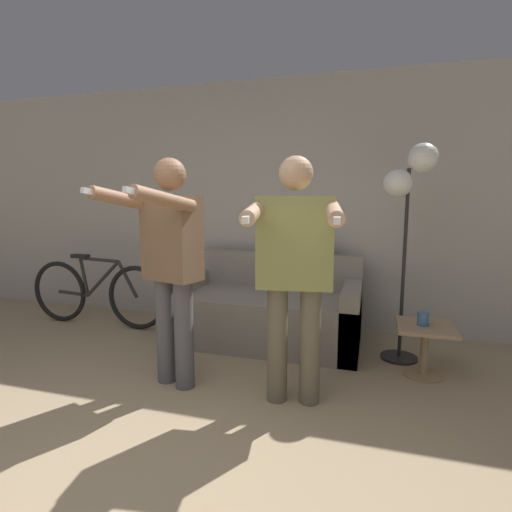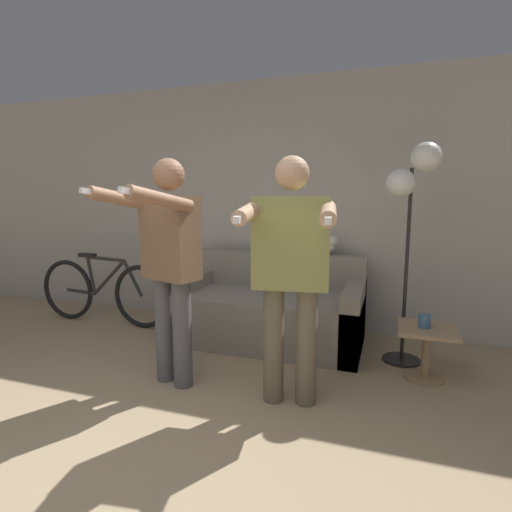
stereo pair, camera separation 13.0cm
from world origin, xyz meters
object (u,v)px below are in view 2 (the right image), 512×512
(floor_lamp, at_px, (412,188))
(bicycle, at_px, (103,292))
(couch, at_px, (269,312))
(side_table, at_px, (427,342))
(person_right, at_px, (291,264))
(cat, at_px, (318,246))
(person_left, at_px, (169,257))
(cup, at_px, (424,321))

(floor_lamp, height_order, bicycle, floor_lamp)
(couch, relative_size, side_table, 4.15)
(couch, distance_m, person_right, 1.37)
(cat, xyz_separation_m, floor_lamp, (0.82, -0.44, 0.55))
(cat, bearing_deg, side_table, -37.23)
(cat, distance_m, side_table, 1.37)
(couch, relative_size, bicycle, 1.05)
(person_right, distance_m, bicycle, 2.66)
(cat, xyz_separation_m, side_table, (0.98, -0.74, -0.62))
(floor_lamp, height_order, side_table, floor_lamp)
(side_table, bearing_deg, bicycle, 174.05)
(person_right, relative_size, cat, 3.34)
(couch, xyz_separation_m, person_left, (-0.42, -1.09, 0.68))
(side_table, xyz_separation_m, cup, (-0.03, -0.01, 0.17))
(person_right, distance_m, cup, 1.22)
(couch, distance_m, bicycle, 1.90)
(side_table, distance_m, bicycle, 3.29)
(couch, height_order, bicycle, couch)
(cup, bearing_deg, floor_lamp, 112.29)
(person_left, relative_size, floor_lamp, 0.91)
(side_table, bearing_deg, floor_lamp, 117.30)
(person_left, height_order, floor_lamp, floor_lamp)
(floor_lamp, relative_size, cup, 17.69)
(side_table, height_order, cup, cup)
(floor_lamp, relative_size, side_table, 4.28)
(person_left, bearing_deg, person_right, 16.87)
(couch, bearing_deg, side_table, -16.18)
(couch, distance_m, floor_lamp, 1.70)
(person_left, height_order, bicycle, person_left)
(person_left, relative_size, person_right, 1.01)
(couch, relative_size, cat, 3.57)
(person_right, bearing_deg, person_left, 171.74)
(side_table, distance_m, cup, 0.17)
(cat, height_order, floor_lamp, floor_lamp)
(person_right, height_order, cup, person_right)
(person_right, relative_size, side_table, 3.88)
(person_left, distance_m, cat, 1.66)
(bicycle, bearing_deg, person_left, -35.17)
(person_right, bearing_deg, cup, 29.47)
(person_left, bearing_deg, bicycle, 161.66)
(couch, height_order, side_table, couch)
(cat, bearing_deg, person_right, -87.12)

